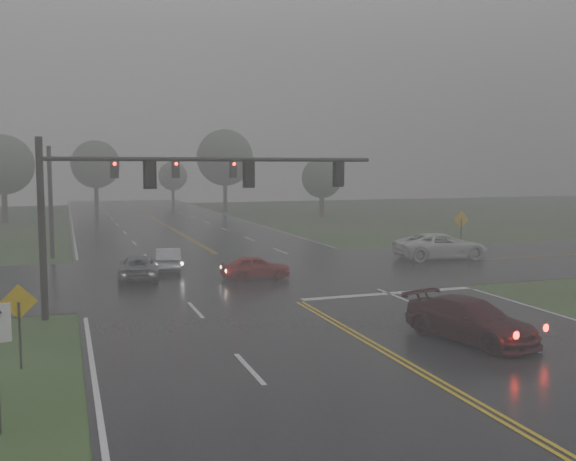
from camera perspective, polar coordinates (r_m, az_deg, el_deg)
name	(u,v)px	position (r m, az deg, el deg)	size (l,w,h in m)	color
ground	(517,429)	(15.78, 19.70, -16.24)	(180.00, 180.00, 0.00)	#293F1B
main_road	(259,279)	(33.18, -2.56, -4.37)	(18.00, 160.00, 0.02)	black
cross_street	(249,273)	(35.08, -3.50, -3.82)	(120.00, 14.00, 0.02)	black
stop_bar	(389,294)	(29.77, 8.96, -5.60)	(8.50, 0.50, 0.01)	silver
sedan_maroon	(470,341)	(22.56, 15.88, -9.43)	(1.95, 4.80, 1.39)	#33090D
sedan_red	(256,279)	(33.28, -2.90, -4.34)	(1.43, 3.56, 1.21)	#9C0E0E
sedan_silver	(168,270)	(36.58, -10.59, -3.51)	(1.34, 3.85, 1.27)	#B2B5BA
car_grey	(139,279)	(34.25, -13.11, -4.19)	(1.97, 4.26, 1.18)	slate
pickup_white	(441,259)	(41.43, 13.43, -2.49)	(2.69, 5.83, 1.62)	white
signal_gantry_near	(156,190)	(25.89, -11.63, 3.57)	(13.66, 0.30, 6.91)	black
signal_gantry_far	(118,179)	(43.01, -14.87, 4.45)	(13.31, 0.36, 7.08)	black
sign_diamond_west	(19,312)	(20.01, -22.80, -6.69)	(1.03, 0.11, 2.47)	black
sign_diamond_east	(461,225)	(43.82, 15.14, 0.51)	(1.22, 0.16, 2.93)	black
tree_nw_a	(3,165)	(72.13, -24.01, 5.35)	(6.17, 6.17, 9.06)	#30261F
tree_ne_a	(225,158)	(81.98, -5.64, 6.46)	(7.13, 7.13, 10.47)	#30261F
tree_n_mid	(96,164)	(87.81, -16.74, 5.65)	(6.26, 6.26, 9.20)	#30261F
tree_e_near	(322,178)	(73.44, 3.03, 4.68)	(4.65, 4.65, 6.82)	#30261F
tree_n_far	(173,176)	(100.70, -10.21, 4.77)	(4.43, 4.43, 6.51)	#30261F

